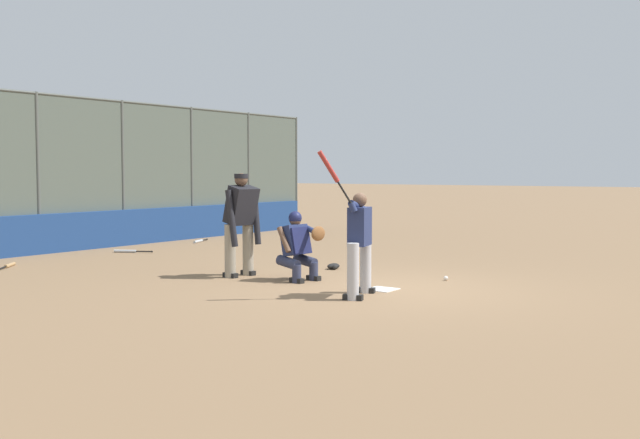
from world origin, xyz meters
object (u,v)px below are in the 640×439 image
Objects in this scene: spare_bat_third_base_side at (199,241)px; fielding_glove_on_dirt at (334,266)px; catcher_behind_plate at (299,245)px; umpire_home at (241,221)px; spare_bat_by_padding at (9,265)px; batter_at_plate at (359,240)px; spare_bat_near_backstop at (128,251)px; baseball_loose at (446,278)px.

fielding_glove_on_dirt is (2.34, 5.72, 0.02)m from spare_bat_third_base_side.
catcher_behind_plate is 7.22m from spare_bat_third_base_side.
spare_bat_by_padding is at bearing -64.20° from umpire_home.
batter_at_plate is at bearing -121.46° from spare_bat_by_padding.
batter_at_plate is 7.28m from spare_bat_by_padding.
umpire_home is at bearing -72.24° from catcher_behind_plate.
batter_at_plate is 3.12× the size of spare_bat_by_padding.
spare_bat_by_padding and spare_bat_third_base_side have the same top height.
spare_bat_near_backstop is 11.06× the size of baseball_loose.
batter_at_plate is at bearing 40.98° from fielding_glove_on_dirt.
umpire_home is at bearing 29.62° from spare_bat_third_base_side.
spare_bat_near_backstop is at bearing -36.88° from spare_bat_by_padding.
spare_bat_third_base_side is (-3.88, -6.06, -0.56)m from catcher_behind_plate.
spare_bat_near_backstop is 7.64m from baseball_loose.
catcher_behind_plate is 1.17m from umpire_home.
batter_at_plate reaches higher than catcher_behind_plate.
umpire_home is 6.48m from spare_bat_third_base_side.
batter_at_plate is 9.03m from spare_bat_third_base_side.
fielding_glove_on_dirt is at bearing -155.37° from batter_at_plate.
umpire_home reaches higher than spare_bat_by_padding.
catcher_behind_plate is 5.81m from spare_bat_near_backstop.
catcher_behind_plate is 1.70× the size of spare_bat_by_padding.
spare_bat_near_backstop is 2.75× the size of fielding_glove_on_dirt.
fielding_glove_on_dirt is at bearing -92.68° from baseball_loose.
baseball_loose is at bearing 134.47° from catcher_behind_plate.
spare_bat_near_backstop is 1.03× the size of spare_bat_third_base_side.
batter_at_plate is 1.83× the size of catcher_behind_plate.
baseball_loose is at bearing 154.63° from spare_bat_near_backstop.
spare_bat_third_base_side is at bearing -108.12° from spare_bat_near_backstop.
umpire_home is at bearing -62.45° from baseball_loose.
baseball_loose is at bearing 51.96° from spare_bat_third_base_side.
baseball_loose reaches higher than spare_bat_near_backstop.
spare_bat_by_padding is (1.59, -4.41, -0.93)m from umpire_home.
batter_at_plate is 2.64× the size of spare_bat_third_base_side.
batter_at_plate reaches higher than baseball_loose.
umpire_home is 2.64× the size of spare_bat_by_padding.
fielding_glove_on_dirt is 2.33m from baseball_loose.
spare_bat_near_backstop is 5.32m from fielding_glove_on_dirt.
fielding_glove_on_dirt reaches higher than spare_bat_near_backstop.
catcher_behind_plate is at bearing 12.56° from fielding_glove_on_dirt.
catcher_behind_plate reaches higher than spare_bat_third_base_side.
catcher_behind_plate is at bearing -54.16° from baseball_loose.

